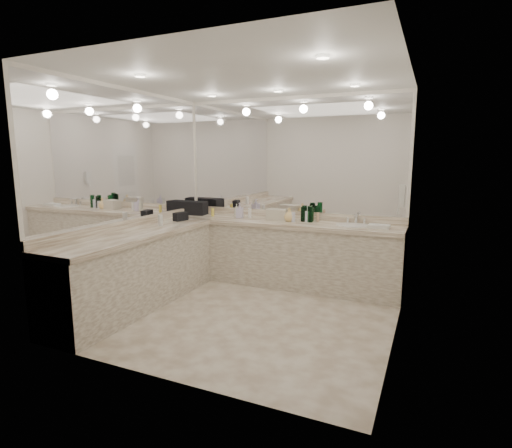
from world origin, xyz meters
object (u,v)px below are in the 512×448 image
at_px(cream_cosmetic_case, 277,215).
at_px(sink, 353,226).
at_px(wall_phone, 402,196).
at_px(black_toiletry_bag, 195,208).
at_px(soap_bottle_a, 237,211).
at_px(soap_bottle_c, 289,215).
at_px(hand_towel, 379,226).
at_px(soap_bottle_b, 240,210).

bearing_deg(cream_cosmetic_case, sink, -11.08).
relative_size(wall_phone, black_toiletry_bag, 0.69).
height_order(soap_bottle_a, soap_bottle_c, soap_bottle_a).
distance_m(sink, hand_towel, 0.33).
xyz_separation_m(black_toiletry_bag, soap_bottle_a, (0.73, -0.04, 0.00)).
height_order(soap_bottle_a, soap_bottle_b, soap_bottle_b).
bearing_deg(wall_phone, hand_towel, 121.24).
bearing_deg(cream_cosmetic_case, black_toiletry_bag, 168.52).
height_order(wall_phone, soap_bottle_a, wall_phone).
bearing_deg(sink, cream_cosmetic_case, 179.45).
bearing_deg(cream_cosmetic_case, soap_bottle_b, 170.43).
bearing_deg(soap_bottle_a, black_toiletry_bag, 176.93).
distance_m(cream_cosmetic_case, soap_bottle_c, 0.19).
relative_size(sink, soap_bottle_b, 2.01).
relative_size(wall_phone, soap_bottle_b, 1.10).
bearing_deg(sink, soap_bottle_a, -179.77).
bearing_deg(soap_bottle_b, wall_phone, -12.68).
height_order(hand_towel, soap_bottle_a, soap_bottle_a).
bearing_deg(wall_phone, black_toiletry_bag, 169.95).
distance_m(sink, soap_bottle_c, 0.87).
xyz_separation_m(soap_bottle_a, soap_bottle_c, (0.81, -0.00, -0.01)).
relative_size(hand_towel, soap_bottle_b, 1.16).
height_order(sink, soap_bottle_c, soap_bottle_c).
distance_m(wall_phone, hand_towel, 0.69).
height_order(wall_phone, cream_cosmetic_case, wall_phone).
bearing_deg(wall_phone, soap_bottle_b, 167.32).
height_order(wall_phone, black_toiletry_bag, wall_phone).
xyz_separation_m(wall_phone, hand_towel, (-0.28, 0.46, -0.43)).
height_order(black_toiletry_bag, hand_towel, black_toiletry_bag).
relative_size(hand_towel, soap_bottle_a, 1.25).
height_order(black_toiletry_bag, soap_bottle_c, black_toiletry_bag).
height_order(sink, wall_phone, wall_phone).
bearing_deg(soap_bottle_a, wall_phone, -12.25).
height_order(black_toiletry_bag, soap_bottle_a, soap_bottle_a).
relative_size(hand_towel, soap_bottle_c, 1.37).
bearing_deg(black_toiletry_bag, wall_phone, -10.05).
distance_m(hand_towel, soap_bottle_b, 1.95).
relative_size(wall_phone, cream_cosmetic_case, 0.87).
height_order(sink, soap_bottle_a, soap_bottle_a).
xyz_separation_m(wall_phone, black_toiletry_bag, (-3.00, 0.53, -0.35)).
xyz_separation_m(cream_cosmetic_case, soap_bottle_c, (0.19, -0.02, 0.01)).
xyz_separation_m(sink, cream_cosmetic_case, (-1.05, 0.01, 0.08)).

